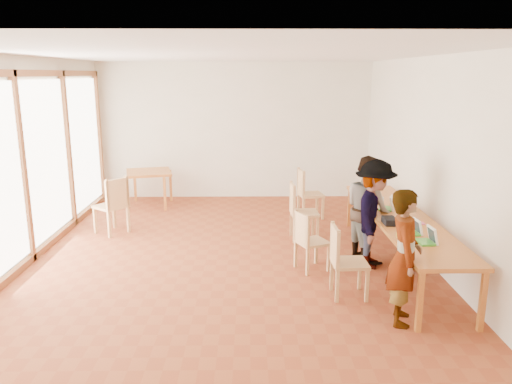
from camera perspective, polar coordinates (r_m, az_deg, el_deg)
ground at (r=7.62m, az=-3.21°, el=-7.73°), size 8.00×8.00×0.00m
wall_back at (r=11.18m, az=-2.44°, el=6.97°), size 6.00×0.10×3.00m
wall_front at (r=3.36m, az=-6.45°, el=-8.39°), size 6.00×0.10×3.00m
wall_right at (r=7.69m, az=19.61°, el=3.30°), size 0.10×8.00×3.00m
window_wall at (r=7.93m, az=-25.29°, el=3.07°), size 0.10×8.00×3.00m
ceiling at (r=7.12m, az=-3.54°, el=15.59°), size 6.00×8.00×0.04m
communal_table at (r=7.48m, az=16.17°, el=-3.00°), size 0.80×4.00×0.75m
side_table at (r=10.72m, az=-12.16°, el=1.92°), size 0.90×0.90×0.75m
chair_near at (r=6.33m, az=9.81°, el=-6.96°), size 0.44×0.44×0.49m
chair_mid at (r=7.08m, az=5.83°, el=-4.91°), size 0.53×0.53×0.46m
chair_far at (r=8.38m, az=4.86°, el=-1.55°), size 0.47×0.47×0.51m
chair_empty at (r=9.67m, az=5.71°, el=0.43°), size 0.51×0.51×0.51m
chair_spare at (r=8.97m, az=-15.91°, el=-0.84°), size 0.66×0.66×0.54m
person_near at (r=5.78m, az=16.60°, el=-7.15°), size 0.48×0.63×1.54m
person_mid at (r=7.58m, az=12.63°, el=-1.87°), size 0.79×0.91×1.58m
person_far at (r=7.34m, az=13.35°, el=-2.46°), size 0.92×1.16×1.57m
laptop_near at (r=6.38m, az=19.13°, el=-5.05°), size 0.23×0.26×0.21m
laptop_mid at (r=6.68m, az=17.65°, el=-4.14°), size 0.22×0.25×0.19m
laptop_far at (r=7.74m, az=14.95°, el=-1.55°), size 0.30×0.31×0.21m
yellow_mug at (r=6.43m, az=16.17°, el=-4.83°), size 0.11×0.11×0.09m
green_bottle at (r=7.43m, az=16.63°, el=-1.64°), size 0.07×0.07×0.28m
clear_glass at (r=8.14m, az=14.16°, el=-0.88°), size 0.07×0.07×0.09m
condiment_cup at (r=7.13m, az=16.68°, el=-3.17°), size 0.08×0.08×0.06m
pink_phone at (r=7.17m, az=18.48°, el=-3.41°), size 0.05×0.10×0.01m
black_pouch at (r=7.01m, az=15.01°, el=-3.22°), size 0.16×0.26×0.09m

